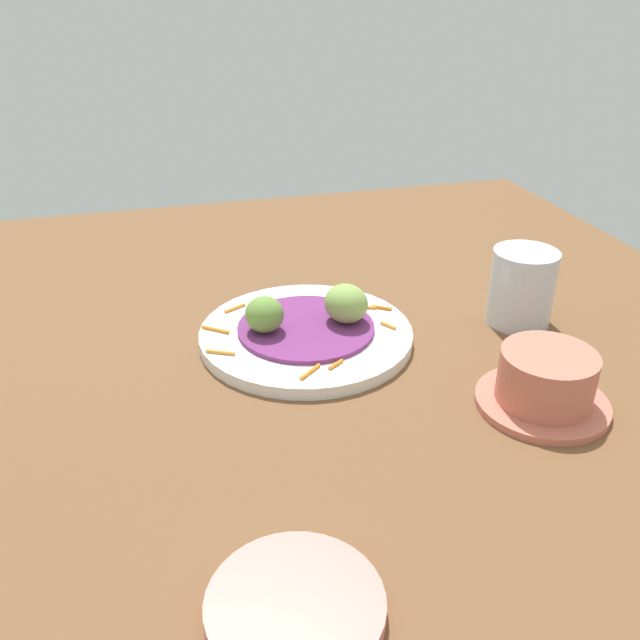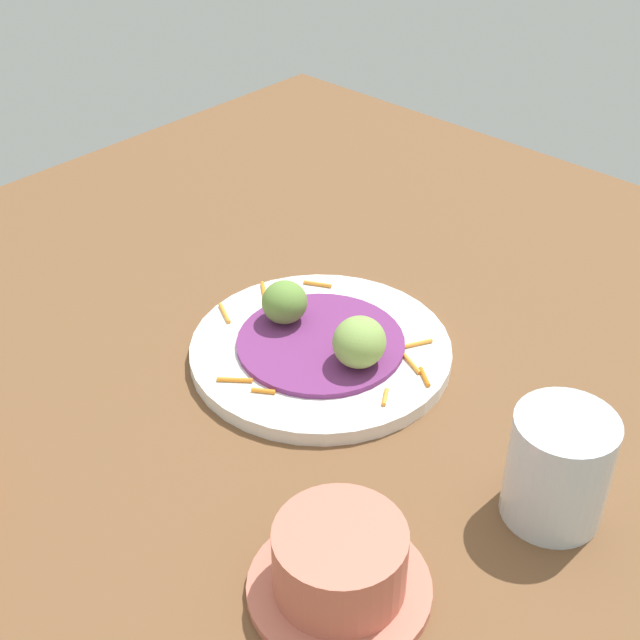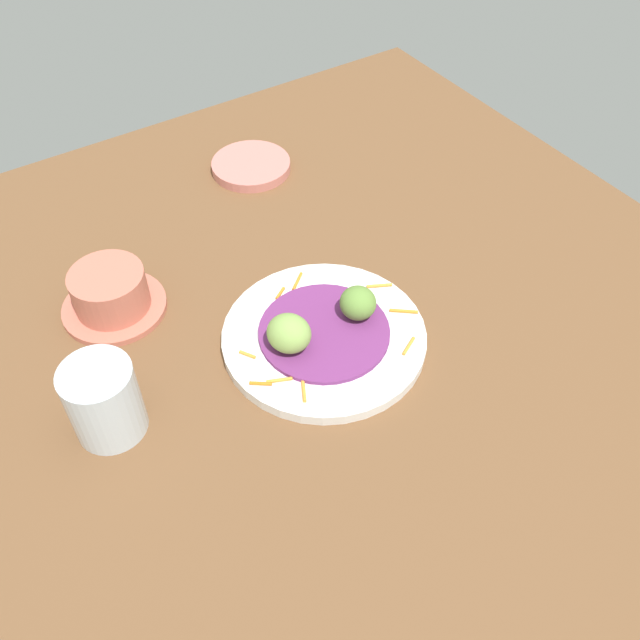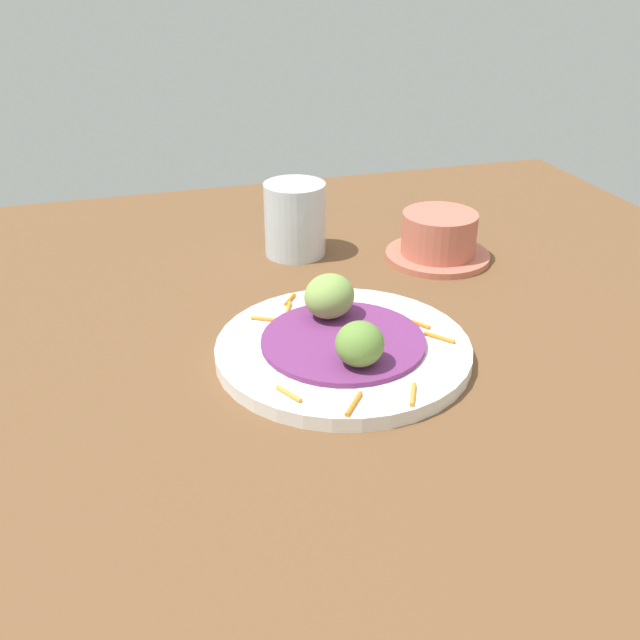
% 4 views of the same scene
% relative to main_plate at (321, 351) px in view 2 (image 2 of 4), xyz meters
% --- Properties ---
extents(table_surface, '(1.10, 1.10, 0.02)m').
position_rel_main_plate_xyz_m(table_surface, '(0.01, -0.01, -0.02)').
color(table_surface, brown).
rests_on(table_surface, ground).
extents(main_plate, '(0.25, 0.25, 0.01)m').
position_rel_main_plate_xyz_m(main_plate, '(0.00, 0.00, 0.00)').
color(main_plate, white).
rests_on(main_plate, table_surface).
extents(cabbage_bed, '(0.16, 0.16, 0.01)m').
position_rel_main_plate_xyz_m(cabbage_bed, '(0.00, 0.00, 0.01)').
color(cabbage_bed, '#702D6B').
rests_on(cabbage_bed, main_plate).
extents(carrot_garnish, '(0.23, 0.18, 0.00)m').
position_rel_main_plate_xyz_m(carrot_garnish, '(-0.00, 0.00, 0.01)').
color(carrot_garnish, orange).
rests_on(carrot_garnish, main_plate).
extents(guac_scoop_left, '(0.07, 0.07, 0.04)m').
position_rel_main_plate_xyz_m(guac_scoop_left, '(0.05, -0.00, 0.03)').
color(guac_scoop_left, '#84A851').
rests_on(guac_scoop_left, cabbage_bed).
extents(guac_scoop_center, '(0.06, 0.06, 0.04)m').
position_rel_main_plate_xyz_m(guac_scoop_center, '(-0.05, 0.00, 0.03)').
color(guac_scoop_center, olive).
rests_on(guac_scoop_center, cabbage_bed).
extents(terracotta_bowl, '(0.13, 0.13, 0.06)m').
position_rel_main_plate_xyz_m(terracotta_bowl, '(0.19, -0.19, 0.02)').
color(terracotta_bowl, '#C66B56').
rests_on(terracotta_bowl, table_surface).
extents(water_glass, '(0.08, 0.08, 0.09)m').
position_rel_main_plate_xyz_m(water_glass, '(0.26, -0.02, 0.04)').
color(water_glass, silver).
rests_on(water_glass, table_surface).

